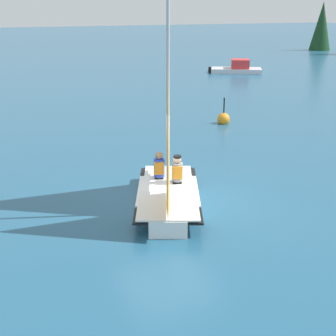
# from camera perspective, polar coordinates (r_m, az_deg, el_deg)

# --- Properties ---
(ground_plane) EXTENTS (260.00, 260.00, 0.00)m
(ground_plane) POSITION_cam_1_polar(r_m,az_deg,el_deg) (12.29, 0.00, -4.46)
(ground_plane) COLOR #235675
(sailboat_main) EXTENTS (4.11, 3.13, 6.11)m
(sailboat_main) POSITION_cam_1_polar(r_m,az_deg,el_deg) (11.99, -0.00, -0.74)
(sailboat_main) COLOR white
(sailboat_main) RESTS_ON ground_plane
(sailor_helm) EXTENTS (0.42, 0.40, 1.16)m
(sailor_helm) POSITION_cam_1_polar(r_m,az_deg,el_deg) (12.59, 1.13, -0.79)
(sailor_helm) COLOR black
(sailor_helm) RESTS_ON ground_plane
(sailor_crew) EXTENTS (0.42, 0.40, 1.16)m
(sailor_crew) POSITION_cam_1_polar(r_m,az_deg,el_deg) (12.93, -1.08, -0.31)
(sailor_crew) COLOR black
(sailor_crew) RESTS_ON ground_plane
(motorboat_distant) EXTENTS (3.81, 4.40, 1.06)m
(motorboat_distant) POSITION_cam_1_polar(r_m,az_deg,el_deg) (38.64, 8.47, 11.95)
(motorboat_distant) COLOR silver
(motorboat_distant) RESTS_ON ground_plane
(buoy_marker) EXTENTS (0.56, 0.56, 1.24)m
(buoy_marker) POSITION_cam_1_polar(r_m,az_deg,el_deg) (21.12, 6.79, 5.97)
(buoy_marker) COLOR orange
(buoy_marker) RESTS_ON ground_plane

